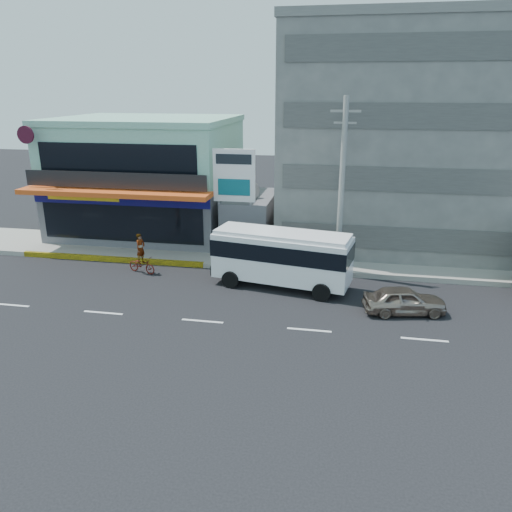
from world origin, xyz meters
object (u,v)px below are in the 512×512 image
Objects in this scene: concrete_building at (406,141)px; utility_pole_near at (342,187)px; minibus at (282,254)px; motorcycle_rider at (141,260)px; shop_building at (149,180)px; billboard at (234,182)px; satellite_dish at (248,198)px; sedan at (404,300)px.

utility_pole_near is at bearing -117.76° from concrete_building.
minibus reaches higher than motorcycle_rider.
shop_building reaches higher than billboard.
satellite_dish reaches higher than motorcycle_rider.
motorcycle_rider is at bearing -148.45° from concrete_building.
billboard is (7.50, -4.75, 0.93)m from shop_building.
satellite_dish is 0.63× the size of motorcycle_rider.
satellite_dish is 6.98m from minibus.
utility_pole_near is 7.34m from sedan.
sedan is (9.34, -8.35, -2.91)m from satellite_dish.
satellite_dish is at bearing -158.20° from concrete_building.
shop_building is 8.54m from satellite_dish.
concrete_building is 2.07× the size of minibus.
motorcycle_rider reaches higher than sedan.
satellite_dish is (-10.00, -4.00, -3.42)m from concrete_building.
satellite_dish is at bearing 45.46° from motorcycle_rider.
shop_building reaches higher than sedan.
satellite_dish is 12.86m from sedan.
utility_pole_near reaches higher than satellite_dish.
minibus is (11.05, -8.99, -2.14)m from shop_building.
billboard is 1.77× the size of sedan.
sedan is (17.34, -11.30, -3.33)m from shop_building.
satellite_dish is 8.08m from motorcycle_rider.
concrete_building is 13.90m from sedan.
utility_pole_near reaches higher than billboard.
concrete_building is 6.72× the size of motorcycle_rider.
billboard reaches higher than minibus.
billboard reaches higher than sedan.
concrete_building is 13.25m from minibus.
motorcycle_rider is (-11.32, -1.81, -4.36)m from utility_pole_near.
concrete_building reaches higher than satellite_dish.
shop_building is at bearing 107.79° from motorcycle_rider.
minibus is at bearing -39.12° from shop_building.
billboard is 6.75m from utility_pole_near.
minibus reaches higher than sedan.
utility_pole_near is 5.05m from minibus.
shop_building reaches higher than satellite_dish.
minibus is (-6.95, -10.04, -5.15)m from concrete_building.
satellite_dish is 2.31m from billboard.
concrete_building reaches higher than sedan.
concrete_building is 10.67× the size of satellite_dish.
sedan is at bearing -20.19° from minibus.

